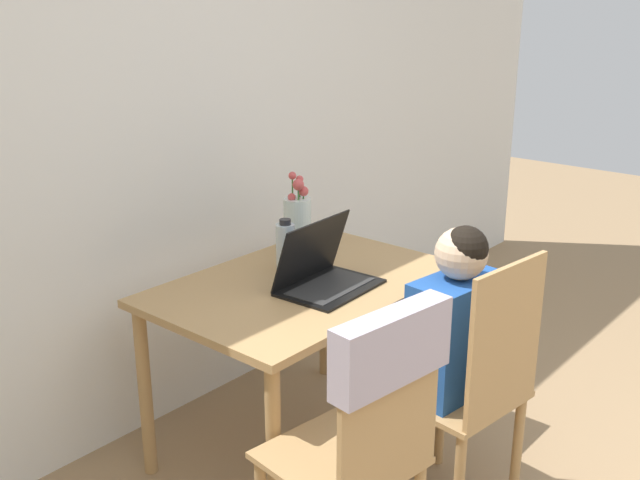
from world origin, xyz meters
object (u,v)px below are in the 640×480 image
(chair_occupied, at_px, (471,388))
(water_bottle, at_px, (286,247))
(chair_spare, at_px, (371,414))
(flower_vase, at_px, (298,223))
(person_seated, at_px, (444,332))
(laptop, at_px, (322,272))

(chair_occupied, relative_size, water_bottle, 4.54)
(water_bottle, bearing_deg, chair_occupied, -88.38)
(chair_occupied, bearing_deg, chair_spare, 5.75)
(flower_vase, bearing_deg, person_seated, -100.37)
(laptop, bearing_deg, chair_spare, -132.99)
(chair_spare, bearing_deg, water_bottle, -116.08)
(person_seated, xyz_separation_m, flower_vase, (0.15, 0.81, 0.19))
(chair_occupied, xyz_separation_m, chair_spare, (-0.56, 0.01, 0.16))
(chair_spare, distance_m, person_seated, 0.58)
(chair_occupied, height_order, person_seated, person_seated)
(chair_occupied, bearing_deg, water_bottle, -81.77)
(chair_spare, relative_size, laptop, 2.53)
(water_bottle, bearing_deg, person_seated, -86.95)
(water_bottle, bearing_deg, flower_vase, 29.31)
(chair_occupied, distance_m, flower_vase, 1.01)
(flower_vase, height_order, water_bottle, flower_vase)
(flower_vase, distance_m, water_bottle, 0.22)
(chair_occupied, distance_m, chair_spare, 0.58)
(person_seated, bearing_deg, water_bottle, -80.33)
(person_seated, relative_size, water_bottle, 4.93)
(chair_spare, height_order, water_bottle, chair_spare)
(laptop, bearing_deg, flower_vase, 52.67)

